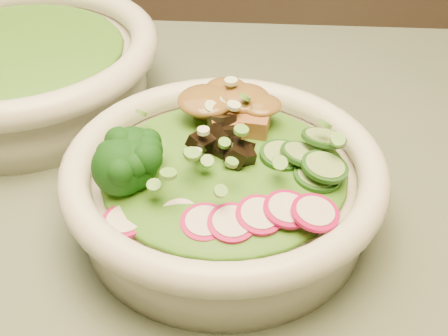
{
  "coord_description": "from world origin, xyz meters",
  "views": [
    {
      "loc": [
        -0.06,
        -0.3,
        1.08
      ],
      "look_at": [
        -0.09,
        0.05,
        0.8
      ],
      "focal_mm": 50.0,
      "sensor_mm": 36.0,
      "label": 1
    }
  ],
  "objects": [
    {
      "name": "scallion_garnish",
      "position": [
        -0.09,
        0.05,
        0.82
      ],
      "size": [
        0.17,
        0.17,
        0.02
      ],
      "primitive_type": null,
      "color": "#5AA138",
      "rests_on": "salad_bowl"
    },
    {
      "name": "broccoli_florets",
      "position": [
        -0.14,
        0.04,
        0.82
      ],
      "size": [
        0.08,
        0.07,
        0.04
      ],
      "primitive_type": null,
      "rotation": [
        0.0,
        0.0,
        -0.14
      ],
      "color": "black",
      "rests_on": "salad_bowl"
    },
    {
      "name": "peanut_sauce",
      "position": [
        -0.09,
        0.11,
        0.82
      ],
      "size": [
        0.06,
        0.05,
        0.01
      ],
      "primitive_type": "ellipsoid",
      "color": "brown",
      "rests_on": "tofu_cubes"
    },
    {
      "name": "lettuce_bed",
      "position": [
        -0.09,
        0.05,
        0.8
      ],
      "size": [
        0.18,
        0.18,
        0.02
      ],
      "primitive_type": "ellipsoid",
      "color": "#2B6415",
      "rests_on": "salad_bowl"
    },
    {
      "name": "mushroom_heap",
      "position": [
        -0.09,
        0.06,
        0.81
      ],
      "size": [
        0.07,
        0.07,
        0.03
      ],
      "primitive_type": null,
      "rotation": [
        0.0,
        0.0,
        -0.14
      ],
      "color": "black",
      "rests_on": "salad_bowl"
    },
    {
      "name": "side_lettuce",
      "position": [
        -0.29,
        0.21,
        0.81
      ],
      "size": [
        0.18,
        0.18,
        0.02
      ],
      "primitive_type": "ellipsoid",
      "color": "#2B6415",
      "rests_on": "side_bowl"
    },
    {
      "name": "radish_slices",
      "position": [
        -0.08,
        -0.01,
        0.81
      ],
      "size": [
        0.1,
        0.05,
        0.02
      ],
      "primitive_type": null,
      "rotation": [
        0.0,
        0.0,
        -0.14
      ],
      "color": "#A80C4E",
      "rests_on": "salad_bowl"
    },
    {
      "name": "side_bowl",
      "position": [
        -0.29,
        0.21,
        0.79
      ],
      "size": [
        0.27,
        0.27,
        0.07
      ],
      "rotation": [
        0.0,
        0.0,
        -0.09
      ],
      "color": "silver",
      "rests_on": "dining_table"
    },
    {
      "name": "tofu_cubes",
      "position": [
        -0.09,
        0.11,
        0.81
      ],
      "size": [
        0.08,
        0.06,
        0.03
      ],
      "primitive_type": null,
      "rotation": [
        0.0,
        0.0,
        -0.14
      ],
      "color": "brown",
      "rests_on": "salad_bowl"
    },
    {
      "name": "salad_bowl",
      "position": [
        -0.09,
        0.05,
        0.78
      ],
      "size": [
        0.23,
        0.23,
        0.06
      ],
      "rotation": [
        0.0,
        0.0,
        -0.14
      ],
      "color": "silver",
      "rests_on": "dining_table"
    },
    {
      "name": "cucumber_slices",
      "position": [
        -0.03,
        0.06,
        0.81
      ],
      "size": [
        0.07,
        0.07,
        0.03
      ],
      "primitive_type": null,
      "rotation": [
        0.0,
        0.0,
        -0.14
      ],
      "color": "#9BC66E",
      "rests_on": "salad_bowl"
    }
  ]
}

